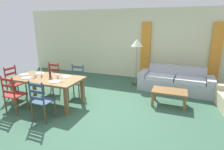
{
  "coord_description": "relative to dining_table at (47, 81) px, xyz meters",
  "views": [
    {
      "loc": [
        1.91,
        -3.9,
        2.15
      ],
      "look_at": [
        0.14,
        0.72,
        0.75
      ],
      "focal_mm": 29.42,
      "sensor_mm": 36.0,
      "label": 1
    }
  ],
  "objects": [
    {
      "name": "fork_near_right",
      "position": [
        0.3,
        -0.25,
        0.09
      ],
      "size": [
        0.03,
        0.17,
        0.01
      ],
      "primitive_type": "cube",
      "rotation": [
        0.0,
        0.0,
        -0.06
      ],
      "color": "silver",
      "rests_on": "dining_table"
    },
    {
      "name": "dining_chair_far_left",
      "position": [
        -0.45,
        0.75,
        -0.19
      ],
      "size": [
        0.42,
        0.4,
        0.96
      ],
      "color": "maroon",
      "rests_on": "ground_plane"
    },
    {
      "name": "wine_bottle",
      "position": [
        0.09,
        0.05,
        0.2
      ],
      "size": [
        0.07,
        0.07,
        0.32
      ],
      "color": "#471919",
      "rests_on": "dining_table"
    },
    {
      "name": "fork_near_left",
      "position": [
        -0.6,
        -0.25,
        0.09
      ],
      "size": [
        0.02,
        0.17,
        0.01
      ],
      "primitive_type": "cube",
      "rotation": [
        0.0,
        0.0,
        0.04
      ],
      "color": "silver",
      "rests_on": "dining_table"
    },
    {
      "name": "coffee_table",
      "position": [
        3.11,
        1.09,
        -0.31
      ],
      "size": [
        0.9,
        0.56,
        0.42
      ],
      "color": "brown",
      "rests_on": "ground_plane"
    },
    {
      "name": "dining_chair_near_left",
      "position": [
        -0.44,
        -0.72,
        -0.19
      ],
      "size": [
        0.43,
        0.41,
        0.96
      ],
      "color": "maroon",
      "rests_on": "ground_plane"
    },
    {
      "name": "dinner_plate_far_left",
      "position": [
        -0.45,
        0.25,
        0.1
      ],
      "size": [
        0.24,
        0.24,
        0.02
      ],
      "primitive_type": "cylinder",
      "color": "white",
      "rests_on": "dining_table"
    },
    {
      "name": "fork_far_right",
      "position": [
        0.3,
        0.25,
        0.09
      ],
      "size": [
        0.02,
        0.17,
        0.01
      ],
      "primitive_type": "cube",
      "rotation": [
        0.0,
        0.0,
        -0.04
      ],
      "color": "silver",
      "rests_on": "dining_table"
    },
    {
      "name": "dining_table",
      "position": [
        0.0,
        0.0,
        0.0
      ],
      "size": [
        1.9,
        0.96,
        0.75
      ],
      "color": "brown",
      "rests_on": "ground_plane"
    },
    {
      "name": "fork_head_west",
      "position": [
        -0.93,
        -0.0,
        0.09
      ],
      "size": [
        0.02,
        0.17,
        0.01
      ],
      "primitive_type": "cube",
      "rotation": [
        0.0,
        0.0,
        0.02
      ],
      "color": "silver",
      "rests_on": "dining_table"
    },
    {
      "name": "wall_far",
      "position": [
        1.4,
        3.44,
        0.69
      ],
      "size": [
        9.6,
        0.16,
        2.7
      ],
      "primitive_type": "cube",
      "color": "beige",
      "rests_on": "ground_plane"
    },
    {
      "name": "coffee_cup_primary",
      "position": [
        0.31,
        0.07,
        0.13
      ],
      "size": [
        0.07,
        0.07,
        0.09
      ],
      "primitive_type": "cylinder",
      "color": "beige",
      "rests_on": "dining_table"
    },
    {
      "name": "standing_lamp",
      "position": [
        1.84,
        2.49,
        0.75
      ],
      "size": [
        0.4,
        0.4,
        1.64
      ],
      "color": "#332D28",
      "rests_on": "ground_plane"
    },
    {
      "name": "couch",
      "position": [
        3.2,
        2.3,
        -0.37
      ],
      "size": [
        2.33,
        0.95,
        0.8
      ],
      "color": "#9FA3AB",
      "rests_on": "ground_plane"
    },
    {
      "name": "dining_chair_head_west",
      "position": [
        -1.19,
        -0.0,
        -0.19
      ],
      "size": [
        0.4,
        0.42,
        0.96
      ],
      "color": "maroon",
      "rests_on": "ground_plane"
    },
    {
      "name": "dinner_plate_near_right",
      "position": [
        0.45,
        -0.25,
        0.1
      ],
      "size": [
        0.24,
        0.24,
        0.02
      ],
      "primitive_type": "cylinder",
      "color": "white",
      "rests_on": "dining_table"
    },
    {
      "name": "curtain_panel_right",
      "position": [
        4.39,
        3.3,
        0.44
      ],
      "size": [
        0.35,
        0.08,
        2.2
      ],
      "primitive_type": "cube",
      "color": "orange",
      "rests_on": "ground_plane"
    },
    {
      "name": "fork_far_left",
      "position": [
        -0.6,
        0.25,
        0.09
      ],
      "size": [
        0.02,
        0.17,
        0.01
      ],
      "primitive_type": "cube",
      "rotation": [
        0.0,
        0.0,
        -0.04
      ],
      "color": "silver",
      "rests_on": "dining_table"
    },
    {
      "name": "candle_tall",
      "position": [
        -0.18,
        0.02,
        0.17
      ],
      "size": [
        0.05,
        0.05,
        0.28
      ],
      "color": "#998C66",
      "rests_on": "dining_table"
    },
    {
      "name": "dinner_plate_head_west",
      "position": [
        -0.78,
        -0.0,
        0.1
      ],
      "size": [
        0.24,
        0.24,
        0.02
      ],
      "primitive_type": "cylinder",
      "color": "white",
      "rests_on": "dining_table"
    },
    {
      "name": "dinner_plate_near_left",
      "position": [
        -0.45,
        -0.25,
        0.1
      ],
      "size": [
        0.24,
        0.24,
        0.02
      ],
      "primitive_type": "cylinder",
      "color": "white",
      "rests_on": "dining_table"
    },
    {
      "name": "wine_glass_near_left",
      "position": [
        -0.3,
        -0.12,
        0.2
      ],
      "size": [
        0.06,
        0.06,
        0.16
      ],
      "color": "white",
      "rests_on": "dining_table"
    },
    {
      "name": "wine_glass_near_right",
      "position": [
        0.59,
        -0.14,
        0.2
      ],
      "size": [
        0.06,
        0.06,
        0.16
      ],
      "color": "white",
      "rests_on": "dining_table"
    },
    {
      "name": "candle_short",
      "position": [
        0.2,
        -0.04,
        0.14
      ],
      "size": [
        0.05,
        0.05,
        0.19
      ],
      "color": "#998C66",
      "rests_on": "dining_table"
    },
    {
      "name": "curtain_panel_left",
      "position": [
        1.99,
        3.3,
        0.44
      ],
      "size": [
        0.35,
        0.08,
        2.2
      ],
      "primitive_type": "cube",
      "color": "orange",
      "rests_on": "ground_plane"
    },
    {
      "name": "coffee_cup_secondary",
      "position": [
        -0.31,
        -0.06,
        0.13
      ],
      "size": [
        0.07,
        0.07,
        0.09
      ],
      "primitive_type": "cylinder",
      "color": "beige",
      "rests_on": "dining_table"
    },
    {
      "name": "ground_plane",
      "position": [
        1.4,
        0.14,
        -0.67
      ],
      "size": [
        9.6,
        9.6,
        0.02
      ],
      "primitive_type": "cube",
      "color": "#335A44"
    },
    {
      "name": "dinner_plate_far_right",
      "position": [
        0.45,
        0.25,
        0.1
      ],
      "size": [
        0.24,
        0.24,
        0.02
      ],
      "primitive_type": "cylinder",
      "color": "white",
      "rests_on": "dining_table"
    },
    {
      "name": "dining_chair_near_right",
      "position": [
        0.47,
        -0.78,
        -0.19
      ],
      "size": [
        0.43,
        0.41,
        0.96
      ],
      "color": "navy",
      "rests_on": "ground_plane"
    },
    {
      "name": "dining_chair_far_right",
      "position": [
        0.42,
        0.79,
        -0.19
      ],
      "size": [
        0.45,
        0.43,
        0.96
      ],
      "color": "#2C4558",
      "rests_on": "ground_plane"
    }
  ]
}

